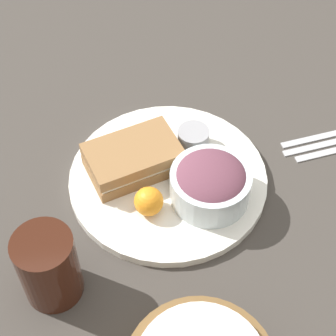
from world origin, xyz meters
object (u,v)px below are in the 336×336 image
at_px(salad_bowl, 210,183).
at_px(plate, 168,179).
at_px(sandwich, 133,158).
at_px(drink_glass, 49,267).
at_px(dressing_cup, 193,138).
at_px(fork, 333,134).

bearing_deg(salad_bowl, plate, -40.10).
distance_m(plate, sandwich, 0.07).
distance_m(plate, drink_glass, 0.25).
xyz_separation_m(plate, drink_glass, (0.18, 0.17, 0.05)).
xyz_separation_m(plate, dressing_cup, (-0.05, -0.06, 0.03)).
bearing_deg(plate, drink_glass, 42.17).
distance_m(dressing_cup, drink_glass, 0.33).
relative_size(sandwich, drink_glass, 1.40).
xyz_separation_m(salad_bowl, dressing_cup, (0.01, -0.11, -0.02)).
xyz_separation_m(plate, sandwich, (0.05, -0.02, 0.03)).
bearing_deg(drink_glass, fork, -154.52).
xyz_separation_m(dressing_cup, fork, (-0.25, -0.00, -0.03)).
height_order(plate, dressing_cup, dressing_cup).
relative_size(plate, fork, 1.65).
height_order(plate, salad_bowl, salad_bowl).
xyz_separation_m(salad_bowl, fork, (-0.24, -0.11, -0.05)).
height_order(sandwich, fork, sandwich).
height_order(plate, sandwich, sandwich).
xyz_separation_m(plate, salad_bowl, (-0.06, 0.05, 0.04)).
distance_m(sandwich, fork, 0.36).
bearing_deg(fork, salad_bowl, -163.64).
bearing_deg(salad_bowl, dressing_cup, -85.97).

